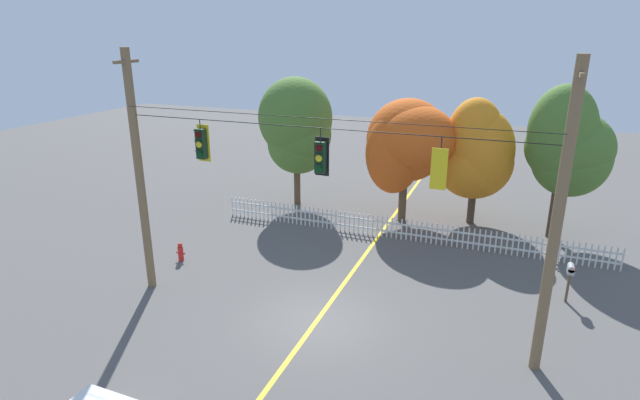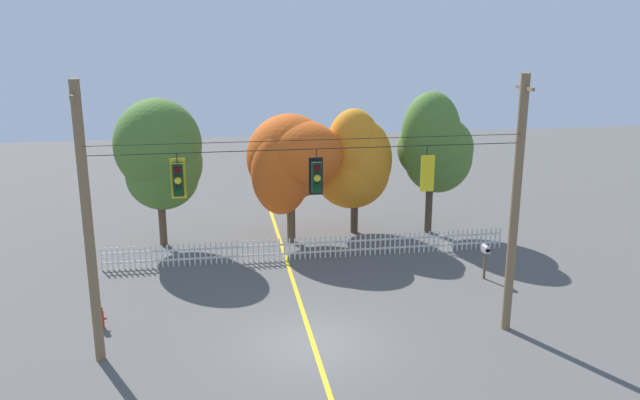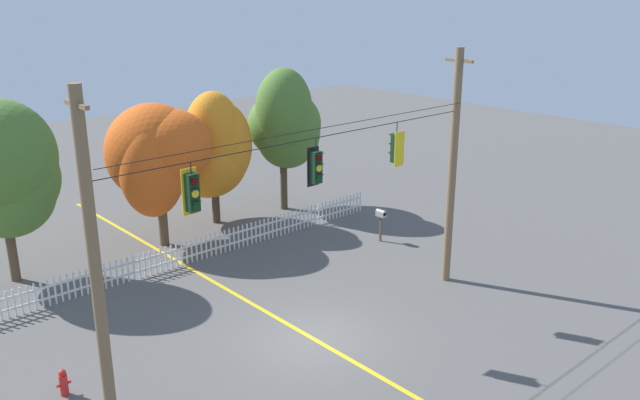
# 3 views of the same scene
# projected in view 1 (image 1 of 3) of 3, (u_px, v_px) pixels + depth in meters

# --- Properties ---
(ground) EXTENTS (80.00, 80.00, 0.00)m
(ground) POSITION_uv_depth(u_px,v_px,m) (317.00, 321.00, 16.49)
(ground) COLOR #565451
(lane_centerline_stripe) EXTENTS (0.16, 36.00, 0.01)m
(lane_centerline_stripe) POSITION_uv_depth(u_px,v_px,m) (317.00, 321.00, 16.49)
(lane_centerline_stripe) COLOR gold
(lane_centerline_stripe) RESTS_ON ground
(signal_support_span) EXTENTS (13.43, 1.10, 8.48)m
(signal_support_span) POSITION_uv_depth(u_px,v_px,m) (317.00, 195.00, 15.12)
(signal_support_span) COLOR brown
(signal_support_span) RESTS_ON ground
(traffic_signal_northbound_secondary) EXTENTS (0.43, 0.38, 1.37)m
(traffic_signal_northbound_secondary) POSITION_uv_depth(u_px,v_px,m) (202.00, 144.00, 16.09)
(traffic_signal_northbound_secondary) COLOR black
(traffic_signal_southbound_primary) EXTENTS (0.43, 0.38, 1.44)m
(traffic_signal_southbound_primary) POSITION_uv_depth(u_px,v_px,m) (321.00, 157.00, 14.71)
(traffic_signal_southbound_primary) COLOR black
(traffic_signal_eastbound_side) EXTENTS (0.43, 0.38, 1.41)m
(traffic_signal_eastbound_side) POSITION_uv_depth(u_px,v_px,m) (440.00, 168.00, 13.51)
(traffic_signal_eastbound_side) COLOR black
(white_picket_fence) EXTENTS (17.54, 0.06, 0.98)m
(white_picket_fence) POSITION_uv_depth(u_px,v_px,m) (402.00, 229.00, 22.76)
(white_picket_fence) COLOR white
(white_picket_fence) RESTS_ON ground
(autumn_maple_near_fence) EXTENTS (3.86, 3.63, 6.79)m
(autumn_maple_near_fence) POSITION_uv_depth(u_px,v_px,m) (297.00, 129.00, 26.19)
(autumn_maple_near_fence) COLOR brown
(autumn_maple_near_fence) RESTS_ON ground
(autumn_maple_mid) EXTENTS (4.37, 3.94, 5.97)m
(autumn_maple_mid) POSITION_uv_depth(u_px,v_px,m) (408.00, 142.00, 24.07)
(autumn_maple_mid) COLOR brown
(autumn_maple_mid) RESTS_ON ground
(autumn_oak_far_east) EXTENTS (3.67, 3.33, 6.13)m
(autumn_oak_far_east) POSITION_uv_depth(u_px,v_px,m) (476.00, 154.00, 23.76)
(autumn_oak_far_east) COLOR #473828
(autumn_oak_far_east) RESTS_ON ground
(autumn_maple_far_west) EXTENTS (3.67, 3.35, 6.91)m
(autumn_maple_far_west) POSITION_uv_depth(u_px,v_px,m) (568.00, 147.00, 21.82)
(autumn_maple_far_west) COLOR #473828
(autumn_maple_far_west) RESTS_ON ground
(fire_hydrant) EXTENTS (0.38, 0.22, 0.77)m
(fire_hydrant) POSITION_uv_depth(u_px,v_px,m) (181.00, 252.00, 20.71)
(fire_hydrant) COLOR red
(fire_hydrant) RESTS_ON ground
(roadside_mailbox) EXTENTS (0.25, 0.44, 1.42)m
(roadside_mailbox) POSITION_uv_depth(u_px,v_px,m) (570.00, 272.00, 17.29)
(roadside_mailbox) COLOR brown
(roadside_mailbox) RESTS_ON ground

